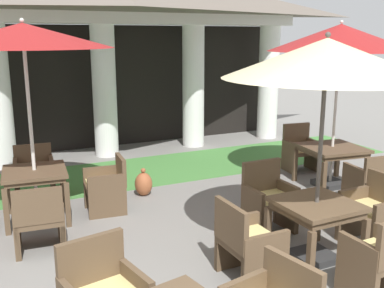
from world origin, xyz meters
name	(u,v)px	position (x,y,z in m)	size (l,w,h in m)	color
background_pavilion	(100,7)	(0.00, 7.68, 3.15)	(9.67, 3.13, 4.11)	white
lawn_strip	(129,173)	(0.00, 6.08, 0.00)	(11.47, 1.97, 0.01)	#47843D
patio_table_near_foreground	(316,211)	(0.88, 1.80, 0.62)	(0.86, 0.86, 0.72)	brown
patio_umbrella_near_foreground	(326,60)	(0.88, 1.80, 2.32)	(2.25, 2.25, 2.62)	#2D2D2D
patio_chair_near_foreground_east	(373,213)	(1.80, 1.80, 0.43)	(0.54, 0.63, 0.90)	brown
patio_chair_near_foreground_west	(248,244)	(-0.05, 1.79, 0.40)	(0.57, 0.62, 0.89)	brown
patio_chair_near_foreground_south	(379,260)	(0.88, 0.87, 0.43)	(0.55, 0.52, 0.93)	brown
patio_chair_near_foreground_north	(268,200)	(0.87, 2.72, 0.43)	(0.62, 0.50, 0.94)	brown
patio_table_mid_right	(35,177)	(-1.88, 4.46, 0.64)	(0.93, 0.93, 0.75)	brown
patio_umbrella_mid_right	(23,38)	(-1.88, 4.46, 2.55)	(2.36, 2.36, 2.80)	#2D2D2D
patio_chair_mid_right_south	(39,219)	(-1.98, 3.46, 0.40)	(0.63, 0.60, 0.86)	brown
patio_chair_mid_right_north	(34,174)	(-1.78, 5.45, 0.40)	(0.66, 0.59, 0.85)	brown
patio_chair_mid_right_east	(107,186)	(-0.89, 4.36, 0.39)	(0.61, 0.60, 0.83)	brown
patio_table_far_back	(332,152)	(2.96, 3.81, 0.62)	(1.09, 1.09, 0.71)	brown
patio_umbrella_far_back	(340,39)	(2.96, 3.81, 2.52)	(2.38, 2.38, 2.82)	#2D2D2D
patio_chair_far_back_north	(300,150)	(3.09, 4.81, 0.40)	(0.65, 0.59, 0.90)	brown
patio_chair_far_back_south	(370,180)	(2.83, 2.82, 0.41)	(0.66, 0.60, 0.84)	brown
terracotta_urn	(144,184)	(-0.16, 4.78, 0.20)	(0.29, 0.29, 0.47)	#9E5633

